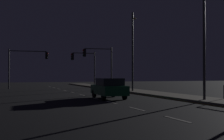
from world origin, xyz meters
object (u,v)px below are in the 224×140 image
traffic_light_mid_right (84,62)px  traffic_light_near_left (27,60)px  traffic_light_far_center (99,59)px  street_lamp_median (133,44)px  street_lamp_corner (208,28)px  car (109,88)px

traffic_light_mid_right → traffic_light_near_left: 7.75m
traffic_light_far_center → street_lamp_median: 6.41m
street_lamp_corner → street_lamp_median: bearing=90.7°
car → traffic_light_near_left: size_ratio=0.87×
traffic_light_mid_right → street_lamp_corner: size_ratio=0.60×
car → traffic_light_far_center: size_ratio=0.88×
traffic_light_mid_right → traffic_light_far_center: bearing=-86.4°
traffic_light_mid_right → traffic_light_far_center: size_ratio=0.97×
traffic_light_near_left → traffic_light_far_center: (8.11, -5.53, 0.04)m
car → street_lamp_corner: 8.42m
traffic_light_near_left → street_lamp_median: size_ratio=0.63×
car → traffic_light_mid_right: traffic_light_mid_right is taller
car → traffic_light_mid_right: size_ratio=0.90×
traffic_light_near_left → street_lamp_corner: size_ratio=0.62×
street_lamp_median → street_lamp_corner: bearing=-89.3°
traffic_light_mid_right → street_lamp_median: size_ratio=0.60×
traffic_light_far_center → street_lamp_median: size_ratio=0.62×
street_lamp_corner → traffic_light_near_left: bearing=113.1°
traffic_light_far_center → street_lamp_corner: street_lamp_corner is taller
traffic_light_mid_right → street_lamp_median: street_lamp_median is taller
street_lamp_median → street_lamp_corner: street_lamp_corner is taller
car → traffic_light_far_center: 14.30m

